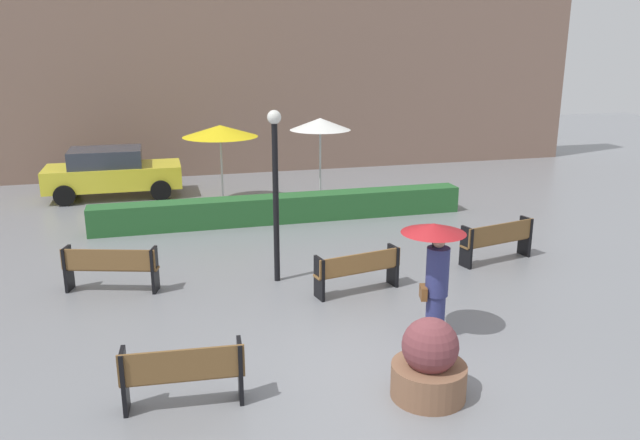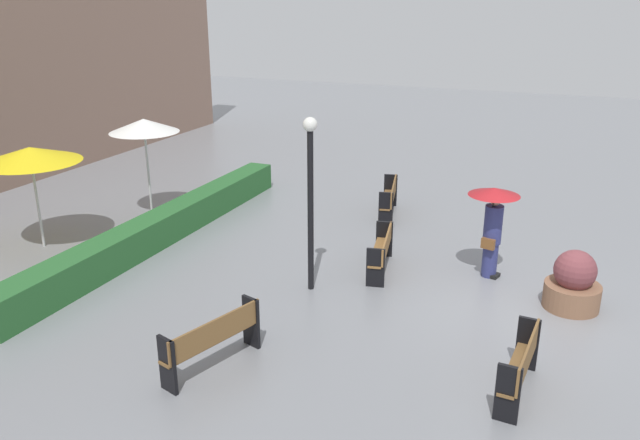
{
  "view_description": "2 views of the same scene",
  "coord_description": "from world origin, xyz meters",
  "px_view_note": "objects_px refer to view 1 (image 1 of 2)",
  "views": [
    {
      "loc": [
        -3.02,
        -8.12,
        4.78
      ],
      "look_at": [
        -0.07,
        2.83,
        1.58
      ],
      "focal_mm": 35.19,
      "sensor_mm": 36.0,
      "label": 1
    },
    {
      "loc": [
        -11.55,
        -0.75,
        5.68
      ],
      "look_at": [
        1.08,
        4.53,
        0.84
      ],
      "focal_mm": 35.7,
      "sensor_mm": 36.0,
      "label": 2
    }
  ],
  "objects_px": {
    "planter_pot": "(429,364)",
    "patio_umbrella_white": "(320,124)",
    "parked_car": "(112,172)",
    "bench_near_left": "(183,372)",
    "patio_umbrella_yellow": "(220,131)",
    "bench_mid_center": "(358,269)",
    "bench_far_left": "(110,266)",
    "pedestrian_with_umbrella": "(435,262)",
    "lamp_post": "(275,177)",
    "bench_far_right": "(498,239)"
  },
  "relations": [
    {
      "from": "planter_pot",
      "to": "patio_umbrella_white",
      "type": "bearing_deg",
      "value": 82.93
    },
    {
      "from": "planter_pot",
      "to": "parked_car",
      "type": "height_order",
      "value": "parked_car"
    },
    {
      "from": "bench_near_left",
      "to": "parked_car",
      "type": "xyz_separation_m",
      "value": [
        -1.49,
        13.05,
        0.29
      ]
    },
    {
      "from": "bench_near_left",
      "to": "planter_pot",
      "type": "relative_size",
      "value": 1.43
    },
    {
      "from": "planter_pot",
      "to": "patio_umbrella_yellow",
      "type": "xyz_separation_m",
      "value": [
        -1.5,
        11.79,
        1.75
      ]
    },
    {
      "from": "bench_mid_center",
      "to": "bench_far_left",
      "type": "height_order",
      "value": "bench_far_left"
    },
    {
      "from": "bench_far_left",
      "to": "patio_umbrella_yellow",
      "type": "height_order",
      "value": "patio_umbrella_yellow"
    },
    {
      "from": "pedestrian_with_umbrella",
      "to": "patio_umbrella_white",
      "type": "bearing_deg",
      "value": 86.86
    },
    {
      "from": "bench_far_left",
      "to": "bench_mid_center",
      "type": "bearing_deg",
      "value": -15.57
    },
    {
      "from": "bench_mid_center",
      "to": "pedestrian_with_umbrella",
      "type": "relative_size",
      "value": 0.91
    },
    {
      "from": "lamp_post",
      "to": "bench_near_left",
      "type": "bearing_deg",
      "value": -116.36
    },
    {
      "from": "planter_pot",
      "to": "lamp_post",
      "type": "relative_size",
      "value": 0.33
    },
    {
      "from": "bench_far_right",
      "to": "parked_car",
      "type": "bearing_deg",
      "value": 134.49
    },
    {
      "from": "bench_far_right",
      "to": "planter_pot",
      "type": "relative_size",
      "value": 1.62
    },
    {
      "from": "bench_mid_center",
      "to": "bench_far_left",
      "type": "distance_m",
      "value": 4.91
    },
    {
      "from": "bench_near_left",
      "to": "patio_umbrella_yellow",
      "type": "relative_size",
      "value": 0.69
    },
    {
      "from": "bench_far_right",
      "to": "planter_pot",
      "type": "height_order",
      "value": "planter_pot"
    },
    {
      "from": "bench_near_left",
      "to": "bench_far_right",
      "type": "height_order",
      "value": "bench_far_right"
    },
    {
      "from": "bench_far_left",
      "to": "planter_pot",
      "type": "relative_size",
      "value": 1.6
    },
    {
      "from": "patio_umbrella_white",
      "to": "parked_car",
      "type": "xyz_separation_m",
      "value": [
        -6.15,
        2.9,
        -1.67
      ]
    },
    {
      "from": "bench_near_left",
      "to": "patio_umbrella_yellow",
      "type": "bearing_deg",
      "value": 80.78
    },
    {
      "from": "patio_umbrella_white",
      "to": "planter_pot",
      "type": "bearing_deg",
      "value": -97.07
    },
    {
      "from": "bench_near_left",
      "to": "bench_far_left",
      "type": "relative_size",
      "value": 0.89
    },
    {
      "from": "bench_near_left",
      "to": "bench_far_right",
      "type": "bearing_deg",
      "value": 30.26
    },
    {
      "from": "bench_near_left",
      "to": "pedestrian_with_umbrella",
      "type": "bearing_deg",
      "value": 14.72
    },
    {
      "from": "pedestrian_with_umbrella",
      "to": "lamp_post",
      "type": "xyz_separation_m",
      "value": [
        -2.0,
        3.26,
        0.86
      ]
    },
    {
      "from": "patio_umbrella_yellow",
      "to": "patio_umbrella_white",
      "type": "relative_size",
      "value": 0.91
    },
    {
      "from": "pedestrian_with_umbrella",
      "to": "lamp_post",
      "type": "distance_m",
      "value": 3.92
    },
    {
      "from": "pedestrian_with_umbrella",
      "to": "patio_umbrella_white",
      "type": "distance_m",
      "value": 9.15
    },
    {
      "from": "patio_umbrella_yellow",
      "to": "bench_near_left",
      "type": "bearing_deg",
      "value": -99.22
    },
    {
      "from": "parked_car",
      "to": "lamp_post",
      "type": "bearing_deg",
      "value": -67.27
    },
    {
      "from": "bench_far_right",
      "to": "planter_pot",
      "type": "xyz_separation_m",
      "value": [
        -3.89,
        -4.81,
        -0.05
      ]
    },
    {
      "from": "patio_umbrella_white",
      "to": "parked_car",
      "type": "bearing_deg",
      "value": 154.77
    },
    {
      "from": "planter_pot",
      "to": "parked_car",
      "type": "distance_m",
      "value": 14.48
    },
    {
      "from": "pedestrian_with_umbrella",
      "to": "patio_umbrella_yellow",
      "type": "xyz_separation_m",
      "value": [
        -2.34,
        10.1,
        0.91
      ]
    },
    {
      "from": "lamp_post",
      "to": "planter_pot",
      "type": "bearing_deg",
      "value": -76.78
    },
    {
      "from": "bench_mid_center",
      "to": "parked_car",
      "type": "distance_m",
      "value": 11.01
    },
    {
      "from": "bench_far_right",
      "to": "parked_car",
      "type": "distance_m",
      "value": 12.41
    },
    {
      "from": "planter_pot",
      "to": "bench_far_left",
      "type": "bearing_deg",
      "value": 130.66
    },
    {
      "from": "pedestrian_with_umbrella",
      "to": "bench_far_right",
      "type": "bearing_deg",
      "value": 45.58
    },
    {
      "from": "lamp_post",
      "to": "parked_car",
      "type": "distance_m",
      "value": 9.54
    },
    {
      "from": "bench_near_left",
      "to": "lamp_post",
      "type": "xyz_separation_m",
      "value": [
        2.15,
        4.35,
        1.67
      ]
    },
    {
      "from": "bench_far_right",
      "to": "patio_umbrella_yellow",
      "type": "height_order",
      "value": "patio_umbrella_yellow"
    },
    {
      "from": "planter_pot",
      "to": "patio_umbrella_white",
      "type": "xyz_separation_m",
      "value": [
        1.33,
        10.76,
        1.99
      ]
    },
    {
      "from": "bench_near_left",
      "to": "bench_far_right",
      "type": "xyz_separation_m",
      "value": [
        7.2,
        4.2,
        0.02
      ]
    },
    {
      "from": "pedestrian_with_umbrella",
      "to": "lamp_post",
      "type": "bearing_deg",
      "value": 121.56
    },
    {
      "from": "bench_far_right",
      "to": "pedestrian_with_umbrella",
      "type": "distance_m",
      "value": 4.43
    },
    {
      "from": "bench_far_right",
      "to": "bench_mid_center",
      "type": "distance_m",
      "value": 3.74
    },
    {
      "from": "pedestrian_with_umbrella",
      "to": "patio_umbrella_white",
      "type": "relative_size",
      "value": 0.75
    },
    {
      "from": "pedestrian_with_umbrella",
      "to": "bench_far_left",
      "type": "bearing_deg",
      "value": 146.53
    }
  ]
}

